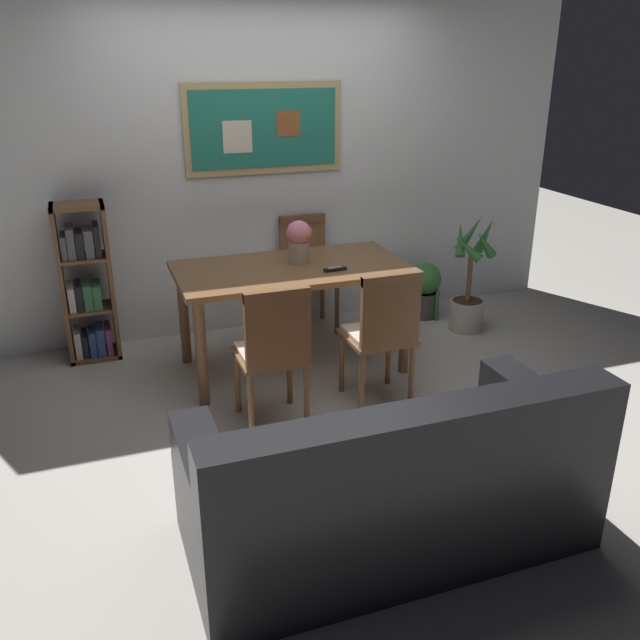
% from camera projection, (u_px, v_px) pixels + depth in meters
% --- Properties ---
extents(ground_plane, '(12.00, 12.00, 0.00)m').
position_uv_depth(ground_plane, '(327.00, 401.00, 4.39)').
color(ground_plane, '#B7B2A8').
extents(wall_back_with_painting, '(5.20, 0.14, 2.60)m').
position_uv_depth(wall_back_with_painting, '(260.00, 165.00, 5.22)').
color(wall_back_with_painting, silver).
rests_on(wall_back_with_painting, ground_plane).
extents(dining_table, '(1.58, 0.84, 0.76)m').
position_uv_depth(dining_table, '(292.00, 280.00, 4.63)').
color(dining_table, brown).
rests_on(dining_table, ground_plane).
extents(dining_chair_near_left, '(0.40, 0.41, 0.91)m').
position_uv_depth(dining_chair_near_left, '(274.00, 345.00, 3.90)').
color(dining_chair_near_left, brown).
rests_on(dining_chair_near_left, ground_plane).
extents(dining_chair_near_right, '(0.40, 0.41, 0.91)m').
position_uv_depth(dining_chair_near_right, '(383.00, 327.00, 4.16)').
color(dining_chair_near_right, brown).
rests_on(dining_chair_near_right, ground_plane).
extents(dining_chair_far_right, '(0.40, 0.41, 0.91)m').
position_uv_depth(dining_chair_far_right, '(306.00, 263.00, 5.42)').
color(dining_chair_far_right, brown).
rests_on(dining_chair_far_right, ground_plane).
extents(leather_couch, '(1.80, 0.84, 0.84)m').
position_uv_depth(leather_couch, '(392.00, 487.00, 3.00)').
color(leather_couch, black).
rests_on(leather_couch, ground_plane).
extents(bookshelf, '(0.36, 0.28, 1.15)m').
position_uv_depth(bookshelf, '(87.00, 288.00, 4.85)').
color(bookshelf, brown).
rests_on(bookshelf, ground_plane).
extents(potted_ivy, '(0.28, 0.30, 0.52)m').
position_uv_depth(potted_ivy, '(424.00, 289.00, 5.73)').
color(potted_ivy, '#4C4742').
rests_on(potted_ivy, ground_plane).
extents(potted_palm, '(0.38, 0.38, 0.95)m').
position_uv_depth(potted_palm, '(469.00, 290.00, 5.41)').
color(potted_palm, '#B2ADA3').
rests_on(potted_palm, ground_plane).
extents(flower_vase, '(0.19, 0.17, 0.29)m').
position_uv_depth(flower_vase, '(299.00, 239.00, 4.63)').
color(flower_vase, tan).
rests_on(flower_vase, dining_table).
extents(tv_remote, '(0.16, 0.06, 0.02)m').
position_uv_depth(tv_remote, '(335.00, 269.00, 4.50)').
color(tv_remote, black).
rests_on(tv_remote, dining_table).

